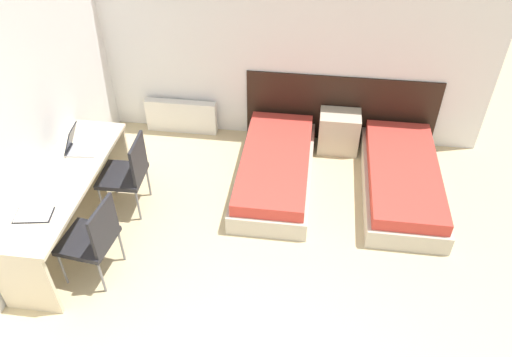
{
  "coord_description": "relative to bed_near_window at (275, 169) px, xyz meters",
  "views": [
    {
      "loc": [
        0.53,
        -1.92,
        3.85
      ],
      "look_at": [
        0.0,
        1.99,
        0.55
      ],
      "focal_mm": 35.0,
      "sensor_mm": 36.0,
      "label": 1
    }
  ],
  "objects": [
    {
      "name": "wall_back",
      "position": [
        -0.14,
        1.02,
        1.17
      ],
      "size": [
        5.27,
        0.05,
        2.7
      ],
      "color": "white",
      "rests_on": "ground_plane"
    },
    {
      "name": "laptop",
      "position": [
        -1.98,
        -0.68,
        0.63
      ],
      "size": [
        0.33,
        0.26,
        0.3
      ],
      "rotation": [
        0.0,
        0.0,
        0.09
      ],
      "color": "silver",
      "rests_on": "desk"
    },
    {
      "name": "chair_near_laptop",
      "position": [
        -1.53,
        -0.64,
        0.32
      ],
      "size": [
        0.48,
        0.48,
        0.9
      ],
      "rotation": [
        0.0,
        0.0,
        0.03
      ],
      "color": "#232328",
      "rests_on": "ground_plane"
    },
    {
      "name": "wall_left",
      "position": [
        -2.3,
        -0.82,
        1.17
      ],
      "size": [
        0.05,
        4.62,
        2.7
      ],
      "color": "white",
      "rests_on": "ground_plane"
    },
    {
      "name": "bed_near_door",
      "position": [
        1.46,
        0.0,
        0.0
      ],
      "size": [
        0.85,
        1.89,
        0.38
      ],
      "color": "beige",
      "rests_on": "ground_plane"
    },
    {
      "name": "chair_near_notebook",
      "position": [
        -1.53,
        -1.61,
        0.32
      ],
      "size": [
        0.52,
        0.52,
        0.9
      ],
      "rotation": [
        0.0,
        0.0,
        -0.12
      ],
      "color": "#232328",
      "rests_on": "ground_plane"
    },
    {
      "name": "radiator",
      "position": [
        -1.35,
        0.9,
        0.04
      ],
      "size": [
        0.95,
        0.12,
        0.45
      ],
      "color": "silver",
      "rests_on": "ground_plane"
    },
    {
      "name": "open_notebook",
      "position": [
        -2.0,
        -1.65,
        0.58
      ],
      "size": [
        0.35,
        0.25,
        0.02
      ],
      "rotation": [
        0.0,
        0.0,
        0.17
      ],
      "color": "black",
      "rests_on": "desk"
    },
    {
      "name": "nightstand",
      "position": [
        0.73,
        0.76,
        0.08
      ],
      "size": [
        0.5,
        0.37,
        0.52
      ],
      "color": "beige",
      "rests_on": "ground_plane"
    },
    {
      "name": "desk",
      "position": [
        -1.98,
        -1.12,
        0.4
      ],
      "size": [
        0.59,
        2.0,
        0.75
      ],
      "color": "beige",
      "rests_on": "ground_plane"
    },
    {
      "name": "headboard_panel",
      "position": [
        0.73,
        0.98,
        0.28
      ],
      "size": [
        2.41,
        0.03,
        0.92
      ],
      "color": "black",
      "rests_on": "ground_plane"
    },
    {
      "name": "bed_near_window",
      "position": [
        0.0,
        0.0,
        0.0
      ],
      "size": [
        0.85,
        1.89,
        0.38
      ],
      "color": "beige",
      "rests_on": "ground_plane"
    }
  ]
}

